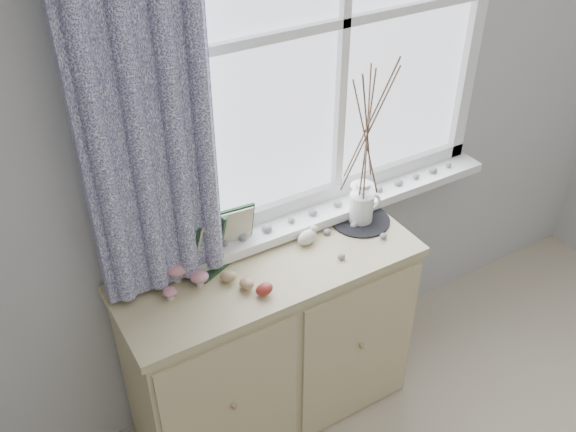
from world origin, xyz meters
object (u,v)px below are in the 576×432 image
at_px(botanical_book, 222,240).
at_px(twig_pitcher, 368,127).
at_px(sideboard, 272,345).
at_px(toadstool_cluster, 181,272).

bearing_deg(botanical_book, twig_pitcher, -27.05).
bearing_deg(twig_pitcher, botanical_book, -170.86).
bearing_deg(botanical_book, sideboard, -61.13).
xyz_separation_m(toadstool_cluster, twig_pitcher, (0.80, -0.02, 0.38)).
xyz_separation_m(sideboard, twig_pitcher, (0.47, 0.07, 0.86)).
height_order(botanical_book, toadstool_cluster, botanical_book).
bearing_deg(botanical_book, toadstool_cluster, 164.50).
height_order(sideboard, toadstool_cluster, toadstool_cluster).
bearing_deg(sideboard, botanical_book, 142.13).
xyz_separation_m(sideboard, toadstool_cluster, (-0.33, 0.09, 0.48)).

